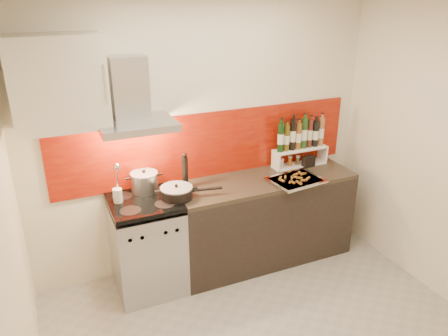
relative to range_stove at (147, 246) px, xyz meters
name	(u,v)px	position (x,y,z in m)	size (l,w,h in m)	color
back_wall	(205,137)	(0.70, 0.30, 0.86)	(3.40, 0.02, 2.60)	silver
left_wall	(6,253)	(-1.00, -1.10, 0.86)	(0.02, 2.80, 2.60)	silver
backsplash	(210,145)	(0.75, 0.29, 0.78)	(3.00, 0.02, 0.64)	maroon
range_stove	(147,246)	(0.00, 0.00, 0.00)	(0.60, 0.60, 0.91)	#B7B7BA
counter	(263,219)	(1.20, 0.00, 0.01)	(1.80, 0.60, 0.90)	black
range_hood	(132,103)	(0.00, 0.14, 1.30)	(0.62, 0.50, 0.61)	#B7B7BA
upper_cabinet	(58,83)	(-0.55, 0.13, 1.51)	(0.70, 0.35, 0.72)	beige
stock_pot	(145,182)	(0.06, 0.18, 0.56)	(0.25, 0.25, 0.21)	#B7B7BA
saute_pan	(177,192)	(0.29, -0.07, 0.52)	(0.55, 0.28, 0.13)	black
utensil_jar	(118,191)	(-0.21, 0.04, 0.57)	(0.08, 0.12, 0.38)	silver
pepper_mill	(185,171)	(0.42, 0.11, 0.63)	(0.05, 0.05, 0.35)	black
step_shelf	(300,142)	(1.69, 0.16, 0.72)	(0.59, 0.16, 0.51)	white
caddy_box	(308,161)	(1.75, 0.08, 0.52)	(0.13, 0.06, 0.11)	black
baking_tray	(296,180)	(1.44, -0.18, 0.47)	(0.54, 0.44, 0.03)	silver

